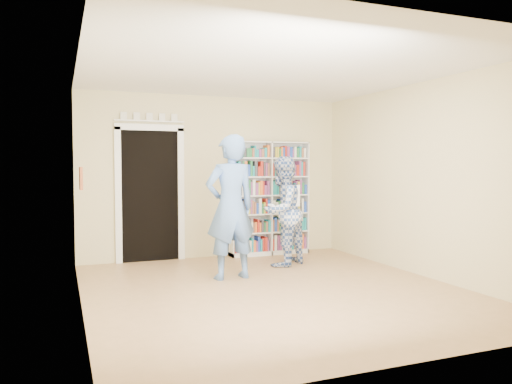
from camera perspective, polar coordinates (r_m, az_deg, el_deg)
floor at (r=6.29m, az=2.12°, el=-11.15°), size 5.00×5.00×0.00m
ceiling at (r=6.20m, az=2.17°, el=13.81°), size 5.00×5.00×0.00m
wall_back at (r=8.45m, az=-4.67°, el=1.73°), size 4.50×0.00×4.50m
wall_left at (r=5.59m, az=-19.49°, el=0.92°), size 0.00×5.00×5.00m
wall_right at (r=7.30m, az=18.56°, el=1.38°), size 0.00×5.00×5.00m
bookshelf at (r=8.63m, az=1.52°, el=-0.65°), size 1.42×0.27×1.95m
doorway at (r=8.18m, az=-12.01°, el=0.44°), size 1.10×0.08×2.43m
wall_art at (r=5.79m, az=-19.37°, el=1.48°), size 0.03×0.25×0.25m
man_blue at (r=6.76m, az=-2.93°, el=-1.73°), size 0.76×0.54×1.96m
man_plaid at (r=7.68m, az=3.02°, el=-2.20°), size 1.03×0.97×1.68m
paper_sheet at (r=7.52m, az=4.18°, el=-0.42°), size 0.22×0.07×0.32m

